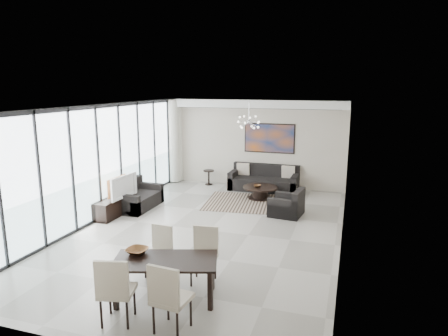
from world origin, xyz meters
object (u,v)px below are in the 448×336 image
at_px(coffee_table, 260,192).
at_px(television, 121,186).
at_px(sofa_main, 264,182).
at_px(dining_table, 165,265).
at_px(tv_console, 116,206).

bearing_deg(coffee_table, television, -140.35).
relative_size(sofa_main, dining_table, 1.23).
xyz_separation_m(television, dining_table, (3.00, -3.51, -0.18)).
relative_size(tv_console, dining_table, 0.85).
xyz_separation_m(coffee_table, tv_console, (-3.31, -2.65, 0.03)).
xyz_separation_m(tv_console, television, (0.16, 0.04, 0.53)).
xyz_separation_m(sofa_main, tv_console, (-3.20, -3.70, -0.03)).
xyz_separation_m(sofa_main, television, (-3.04, -3.66, 0.50)).
height_order(sofa_main, dining_table, sofa_main).
xyz_separation_m(coffee_table, sofa_main, (-0.11, 1.05, 0.07)).
height_order(television, dining_table, television).
height_order(tv_console, television, television).
distance_m(coffee_table, dining_table, 6.13).
bearing_deg(dining_table, coffee_table, 88.62).
distance_m(coffee_table, television, 4.13).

